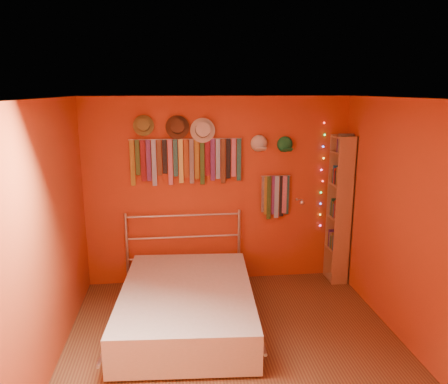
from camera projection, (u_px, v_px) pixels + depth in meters
name	position (u px, v px, depth m)	size (l,w,h in m)	color
ground	(236.00, 350.00, 4.42)	(3.50, 3.50, 0.00)	brown
back_wall	(218.00, 191.00, 5.83)	(3.50, 0.02, 2.50)	#A93E1B
right_wall	(411.00, 227.00, 4.33)	(0.02, 3.50, 2.50)	#A93E1B
left_wall	(45.00, 241.00, 3.93)	(0.02, 3.50, 2.50)	#A93E1B
ceiling	(238.00, 99.00, 3.85)	(3.50, 3.50, 0.02)	white
tie_rack	(186.00, 159.00, 5.61)	(1.45, 0.03, 0.60)	#B9B9BE
small_tie_rack	(275.00, 195.00, 5.86)	(0.40, 0.03, 0.60)	#B9B9BE
fedora_olive	(143.00, 125.00, 5.42)	(0.26, 0.14, 0.26)	olive
fedora_brown	(177.00, 127.00, 5.47)	(0.30, 0.16, 0.30)	#4C2C1B
fedora_white	(203.00, 130.00, 5.52)	(0.32, 0.17, 0.31)	beige
cap_white	(259.00, 143.00, 5.69)	(0.20, 0.25, 0.20)	white
cap_green	(285.00, 145.00, 5.73)	(0.19, 0.24, 0.19)	#1A793D
fairy_lights	(322.00, 176.00, 5.90)	(0.05, 0.02, 1.44)	#FF3333
reading_lamp	(301.00, 202.00, 5.76)	(0.07, 0.28, 0.08)	#B9B9BE
bookshelf	(342.00, 209.00, 5.86)	(0.25, 0.34, 2.00)	#996E45
bed	(187.00, 304.00, 4.88)	(1.66, 2.14, 1.01)	#B9B9BE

